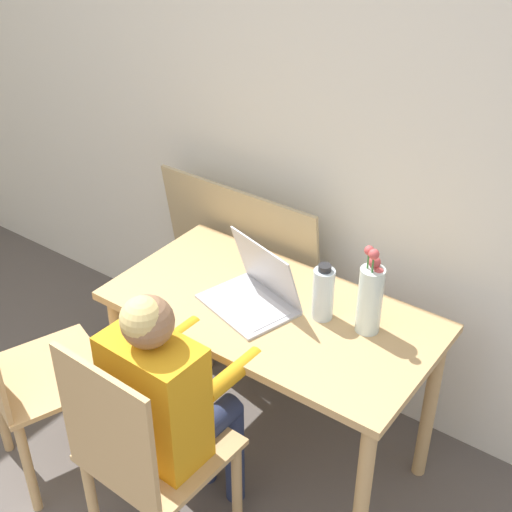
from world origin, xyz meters
TOP-DOWN VIEW (x-y plane):
  - wall_back at (0.00, 2.23)m, footprint 6.40×0.05m
  - dining_table at (0.20, 1.71)m, footprint 1.15×0.60m
  - chair_occupied at (0.14, 1.11)m, footprint 0.41×0.41m
  - chair_spare at (-0.45, 1.14)m, footprint 0.51×0.51m
  - person_seated at (0.15, 1.23)m, footprint 0.33×0.43m
  - laptop at (0.14, 1.70)m, footprint 0.36×0.31m
  - flower_vase at (0.52, 1.80)m, footprint 0.08×0.08m
  - water_bottle at (0.37, 1.77)m, footprint 0.07×0.07m
  - cardboard_panel at (-0.21, 2.10)m, footprint 0.76×0.14m

SIDE VIEW (x-z plane):
  - cardboard_panel at x=-0.21m, z-range 0.00..0.90m
  - chair_occupied at x=0.14m, z-range 0.01..0.92m
  - chair_spare at x=-0.45m, z-range 0.01..0.92m
  - dining_table at x=0.20m, z-range 0.25..0.95m
  - person_seated at x=0.15m, z-range 0.12..1.16m
  - laptop at x=0.14m, z-range 0.64..0.87m
  - water_bottle at x=0.37m, z-range 0.70..0.91m
  - flower_vase at x=0.52m, z-range 0.68..1.00m
  - wall_back at x=0.00m, z-range 0.00..2.50m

